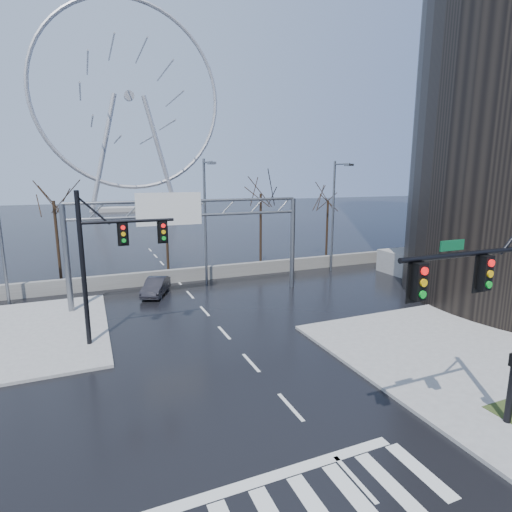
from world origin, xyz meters
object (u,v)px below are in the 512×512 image
signal_mast_near (497,298)px  signal_mast_far (106,253)px  car (156,286)px  sign_gantry (186,227)px  ferris_wheel (130,104)px

signal_mast_near → signal_mast_far: size_ratio=1.00×
signal_mast_near → car: size_ratio=2.07×
signal_mast_near → signal_mast_far: (-11.01, 13.00, -0.04)m
signal_mast_far → sign_gantry: (5.49, 6.00, 0.35)m
signal_mast_near → sign_gantry: size_ratio=0.49×
sign_gantry → ferris_wheel: size_ratio=0.32×
signal_mast_near → car: signal_mast_near is taller
signal_mast_near → car: 22.72m
signal_mast_far → ferris_wheel: bearing=82.8°
ferris_wheel → car: (-7.32, -78.00, -25.50)m
sign_gantry → ferris_wheel: (5.38, 80.04, 20.95)m
sign_gantry → signal_mast_far: bearing=-132.5°
ferris_wheel → signal_mast_near: bearing=-89.9°
sign_gantry → ferris_wheel: 82.91m
signal_mast_far → car: size_ratio=2.07×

